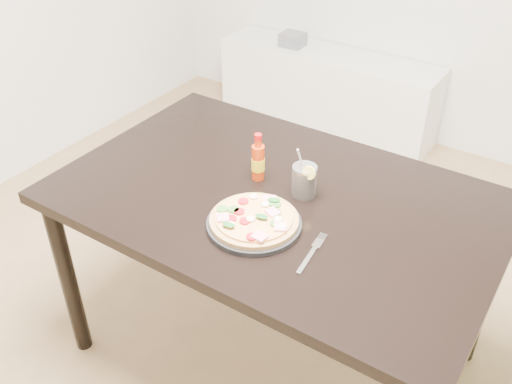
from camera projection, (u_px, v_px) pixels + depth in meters
The scene contains 8 objects.
dining_table at pixel (276, 215), 1.87m from camera, with size 1.40×0.90×0.75m.
plate at pixel (254, 224), 1.68m from camera, with size 0.28×0.28×0.02m, color black.
pizza at pixel (254, 219), 1.67m from camera, with size 0.26×0.26×0.03m.
hot_sauce_bottle at pixel (258, 161), 1.86m from camera, with size 0.05×0.05×0.17m.
cola_cup at pixel (304, 181), 1.79m from camera, with size 0.09×0.08×0.17m.
fork at pixel (313, 252), 1.59m from camera, with size 0.04×0.19×0.00m.
media_console at pixel (326, 91), 3.63m from camera, with size 1.40×0.34×0.50m, color white.
cd_stack at pixel (293, 40), 3.56m from camera, with size 0.14×0.12×0.08m.
Camera 1 is at (0.67, -0.97, 1.80)m, focal length 40.00 mm.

